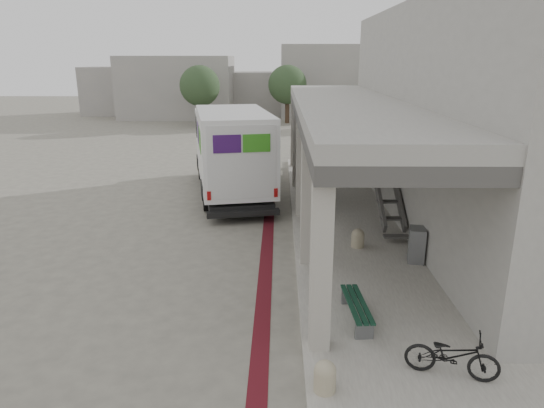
{
  "coord_description": "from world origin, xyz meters",
  "views": [
    {
      "loc": [
        1.35,
        -11.48,
        5.32
      ],
      "look_at": [
        1.16,
        0.83,
        1.6
      ],
      "focal_mm": 32.0,
      "sensor_mm": 36.0,
      "label": 1
    }
  ],
  "objects_px": {
    "bench": "(357,308)",
    "utility_cabinet": "(417,245)",
    "fedex_truck": "(231,149)",
    "bicycle_black": "(452,355)"
  },
  "relations": [
    {
      "from": "bench",
      "to": "utility_cabinet",
      "type": "height_order",
      "value": "utility_cabinet"
    },
    {
      "from": "fedex_truck",
      "to": "bicycle_black",
      "type": "relative_size",
      "value": 5.42
    },
    {
      "from": "utility_cabinet",
      "to": "bicycle_black",
      "type": "bearing_deg",
      "value": -85.67
    },
    {
      "from": "utility_cabinet",
      "to": "bicycle_black",
      "type": "height_order",
      "value": "utility_cabinet"
    },
    {
      "from": "bench",
      "to": "fedex_truck",
      "type": "bearing_deg",
      "value": 105.48
    },
    {
      "from": "fedex_truck",
      "to": "bench",
      "type": "distance_m",
      "value": 10.83
    },
    {
      "from": "bench",
      "to": "utility_cabinet",
      "type": "bearing_deg",
      "value": 52.62
    },
    {
      "from": "bench",
      "to": "bicycle_black",
      "type": "distance_m",
      "value": 2.25
    },
    {
      "from": "fedex_truck",
      "to": "utility_cabinet",
      "type": "height_order",
      "value": "fedex_truck"
    },
    {
      "from": "bicycle_black",
      "to": "fedex_truck",
      "type": "bearing_deg",
      "value": 38.34
    }
  ]
}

